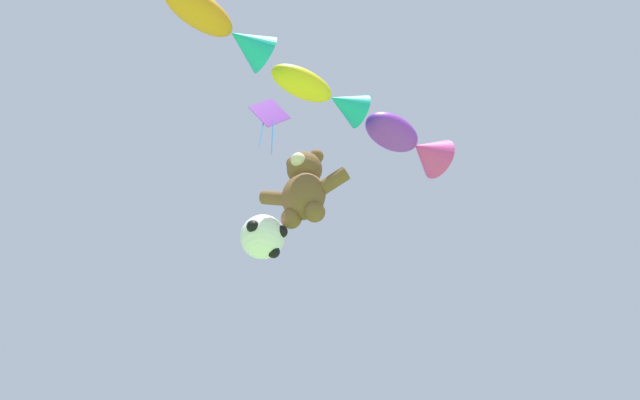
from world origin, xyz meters
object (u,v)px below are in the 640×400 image
Objects in this scene: fish_kite_violet at (410,143)px; diamond_kite at (270,115)px; soccer_ball_kite at (263,237)px; fish_kite_tangerine at (224,28)px; fish_kite_goldfin at (324,94)px; teddy_bear_kite at (304,187)px.

diamond_kite is (-4.17, -0.43, 2.90)m from fish_kite_violet.
soccer_ball_kite is at bearing -50.70° from diamond_kite.
fish_kite_tangerine is (0.52, -3.37, 2.91)m from soccer_ball_kite.
fish_kite_goldfin is 2.85m from fish_kite_tangerine.
fish_kite_violet is 5.10m from diamond_kite.
diamond_kite reaches higher than soccer_ball_kite.
teddy_bear_kite is 1.63m from soccer_ball_kite.
fish_kite_goldfin reaches higher than fish_kite_tangerine.
fish_kite_violet is at bearing 24.50° from soccer_ball_kite.
fish_kite_goldfin reaches higher than teddy_bear_kite.
diamond_kite is at bearing 107.47° from fish_kite_tangerine.
fish_kite_tangerine is at bearing -116.43° from fish_kite_goldfin.
diamond_kite is (-2.65, 1.91, 3.05)m from fish_kite_goldfin.
fish_kite_violet is 2.80m from fish_kite_goldfin.
soccer_ball_kite is 3.83m from fish_kite_goldfin.
teddy_bear_kite is 2.34m from fish_kite_goldfin.
diamond_kite reaches higher than fish_kite_violet.
fish_kite_violet is at bearing 5.88° from diamond_kite.
fish_kite_violet is 5.63m from fish_kite_tangerine.
diamond_kite is (-0.88, 1.07, 6.33)m from soccer_ball_kite.
soccer_ball_kite is at bearing 98.78° from fish_kite_tangerine.
fish_kite_goldfin is 0.86× the size of diamond_kite.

